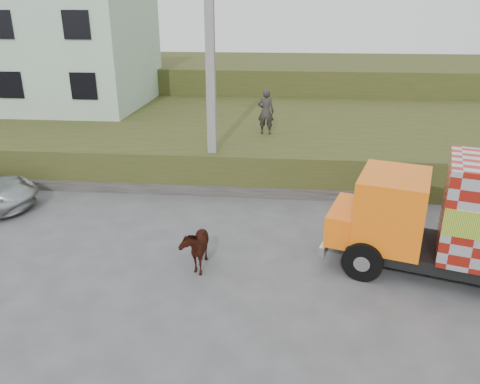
# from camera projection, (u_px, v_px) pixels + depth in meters

# --- Properties ---
(ground) EXTENTS (120.00, 120.00, 0.00)m
(ground) POSITION_uv_depth(u_px,v_px,m) (224.00, 250.00, 13.18)
(ground) COLOR #474749
(ground) RESTS_ON ground
(embankment) EXTENTS (40.00, 12.00, 1.50)m
(embankment) POSITION_uv_depth(u_px,v_px,m) (251.00, 135.00, 22.16)
(embankment) COLOR #304416
(embankment) RESTS_ON ground
(embankment_far) EXTENTS (40.00, 12.00, 3.00)m
(embankment_far) POSITION_uv_depth(u_px,v_px,m) (264.00, 82.00, 33.00)
(embankment_far) COLOR #304416
(embankment_far) RESTS_ON ground
(retaining_strip) EXTENTS (16.00, 0.50, 0.40)m
(retaining_strip) POSITION_uv_depth(u_px,v_px,m) (185.00, 188.00, 17.18)
(retaining_strip) COLOR #595651
(retaining_strip) RESTS_ON ground
(building) EXTENTS (10.00, 8.00, 6.00)m
(building) POSITION_uv_depth(u_px,v_px,m) (47.00, 46.00, 24.56)
(building) COLOR #B2D0B7
(building) RESTS_ON embankment
(utility_pole) EXTENTS (1.20, 0.30, 8.00)m
(utility_pole) POSITION_uv_depth(u_px,v_px,m) (211.00, 80.00, 16.03)
(utility_pole) COLOR gray
(utility_pole) RESTS_ON ground
(cow) EXTENTS (0.74, 1.47, 1.21)m
(cow) POSITION_uv_depth(u_px,v_px,m) (195.00, 246.00, 12.17)
(cow) COLOR #35120D
(cow) RESTS_ON ground
(pedestrian) EXTENTS (0.71, 0.50, 1.85)m
(pedestrian) POSITION_uv_depth(u_px,v_px,m) (266.00, 112.00, 19.08)
(pedestrian) COLOR #292724
(pedestrian) RESTS_ON embankment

